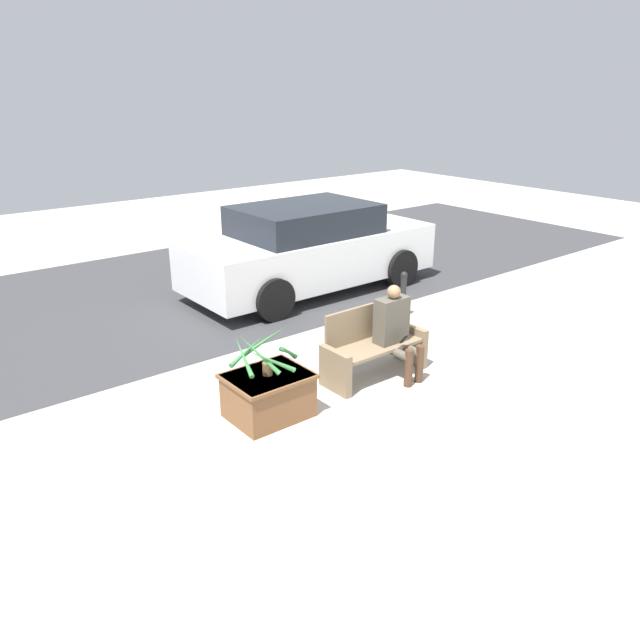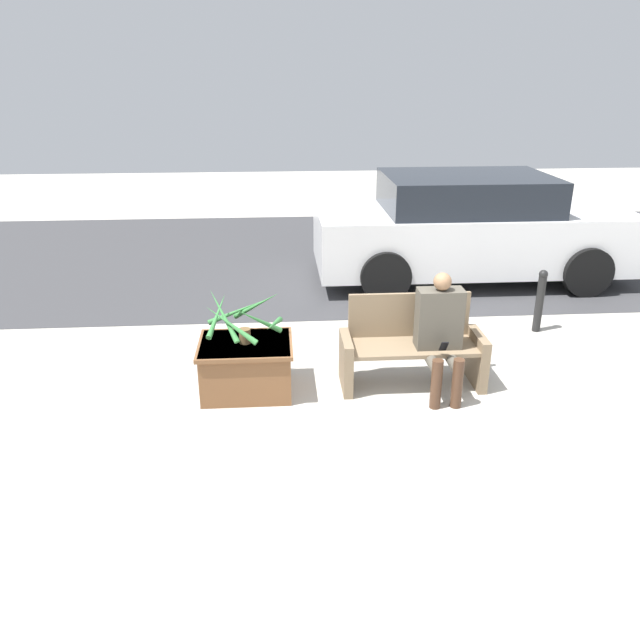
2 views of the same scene
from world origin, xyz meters
name	(u,v)px [view 2 (image 2 of 2)]	position (x,y,z in m)	size (l,w,h in m)	color
ground_plane	(429,425)	(0.00, 0.00, 0.00)	(30.00, 30.00, 0.00)	#ADA89E
road_surface	(354,254)	(0.00, 5.54, 0.00)	(20.00, 6.00, 0.01)	#38383A
bench	(411,347)	(-0.01, 0.83, 0.39)	(1.40, 0.52, 0.89)	#7A664C
person_seated	(441,330)	(0.22, 0.66, 0.64)	(0.44, 0.59, 1.19)	#4C473D
planter_box	(246,365)	(-1.64, 0.77, 0.28)	(0.90, 0.73, 0.51)	brown
potted_plant	(243,319)	(-1.65, 0.77, 0.76)	(0.74, 0.75, 0.55)	brown
parked_car	(469,228)	(1.53, 4.12, 0.77)	(4.54, 1.98, 1.55)	silver
bollard_post	(540,300)	(1.79, 2.04, 0.40)	(0.10, 0.10, 0.77)	black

